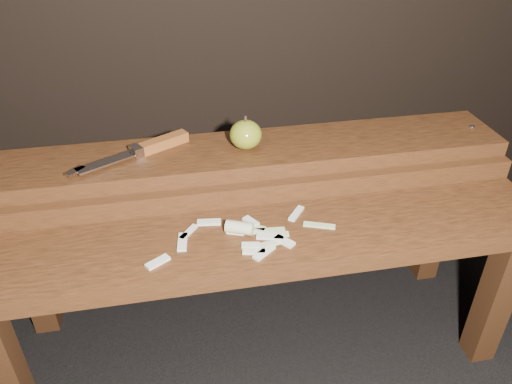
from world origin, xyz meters
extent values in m
plane|color=black|center=(0.00, 0.00, 0.00)|extent=(60.00, 60.00, 0.00)
cube|color=#341B0D|center=(-0.54, -0.10, 0.19)|extent=(0.06, 0.06, 0.38)
cube|color=#341B0D|center=(0.54, -0.10, 0.19)|extent=(0.06, 0.06, 0.38)
cube|color=#432310|center=(0.00, -0.05, 0.40)|extent=(1.20, 0.20, 0.04)
cube|color=#341B0D|center=(-0.54, 0.20, 0.23)|extent=(0.06, 0.06, 0.46)
cube|color=#341B0D|center=(0.54, 0.20, 0.23)|extent=(0.06, 0.06, 0.46)
cube|color=#432310|center=(0.00, 0.07, 0.44)|extent=(1.20, 0.02, 0.05)
cube|color=#432310|center=(0.00, 0.17, 0.48)|extent=(1.20, 0.18, 0.04)
cylinder|color=slate|center=(0.56, 0.17, 0.50)|extent=(0.01, 0.01, 0.00)
ellipsoid|color=olive|center=(0.00, 0.17, 0.53)|extent=(0.07, 0.07, 0.07)
cylinder|color=#382314|center=(0.00, 0.17, 0.57)|extent=(0.01, 0.01, 0.01)
cube|color=brown|center=(-0.18, 0.21, 0.51)|extent=(0.11, 0.08, 0.02)
cube|color=silver|center=(-0.24, 0.17, 0.51)|extent=(0.03, 0.04, 0.03)
cube|color=silver|center=(-0.31, 0.14, 0.51)|extent=(0.12, 0.09, 0.00)
cube|color=silver|center=(-0.37, 0.12, 0.51)|extent=(0.04, 0.04, 0.00)
cube|color=beige|center=(-0.04, -0.08, 0.42)|extent=(0.04, 0.02, 0.01)
cube|color=beige|center=(-0.22, -0.10, 0.42)|extent=(0.05, 0.04, 0.01)
cube|color=beige|center=(-0.17, -0.05, 0.42)|extent=(0.02, 0.05, 0.01)
cube|color=beige|center=(-0.15, -0.02, 0.42)|extent=(0.04, 0.05, 0.01)
cube|color=beige|center=(0.01, -0.06, 0.42)|extent=(0.06, 0.03, 0.01)
cube|color=beige|center=(-0.11, 0.01, 0.42)|extent=(0.05, 0.02, 0.01)
cube|color=beige|center=(-0.02, -0.11, 0.42)|extent=(0.05, 0.04, 0.01)
cube|color=beige|center=(0.08, 0.00, 0.42)|extent=(0.04, 0.05, 0.01)
cube|color=beige|center=(-0.06, -0.03, 0.42)|extent=(0.04, 0.03, 0.01)
cube|color=beige|center=(-0.02, -0.01, 0.42)|extent=(0.03, 0.04, 0.01)
cube|color=beige|center=(0.03, -0.08, 0.42)|extent=(0.04, 0.04, 0.01)
cube|color=beige|center=(-0.03, -0.10, 0.42)|extent=(0.05, 0.02, 0.01)
cylinder|color=#C9BB8C|center=(-0.05, -0.03, 0.43)|extent=(0.06, 0.05, 0.03)
cube|color=#BCC988|center=(-0.03, -0.02, 0.42)|extent=(0.06, 0.04, 0.00)
cube|color=#BCC988|center=(0.00, -0.08, 0.42)|extent=(0.07, 0.03, 0.00)
cube|color=#BCC988|center=(0.11, -0.04, 0.42)|extent=(0.07, 0.04, 0.00)
cube|color=#BCC988|center=(0.01, -0.06, 0.42)|extent=(0.07, 0.02, 0.00)
cube|color=#BCC988|center=(0.01, -0.04, 0.42)|extent=(0.07, 0.02, 0.00)
camera|label=1|loc=(-0.17, -0.82, 1.04)|focal=35.00mm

